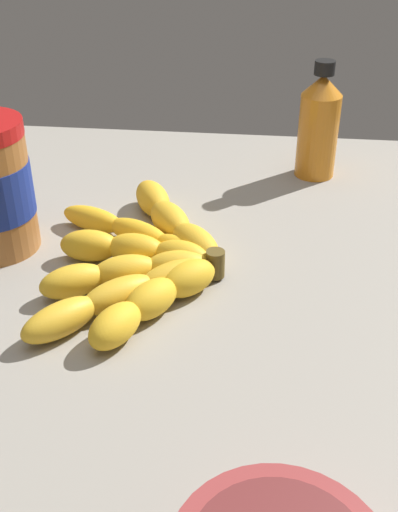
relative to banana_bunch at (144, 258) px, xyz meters
The scene contains 3 objects.
ground_plane 10.44cm from the banana_bunch, 127.56° to the right, with size 95.51×74.32×4.30cm, color gray.
banana_bunch is the anchor object (origin of this frame).
honey_bottle 34.01cm from the banana_bunch, 35.03° to the right, with size 5.49×5.49×15.96cm.
Camera 1 is at (-49.39, -4.43, 37.20)cm, focal length 43.85 mm.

